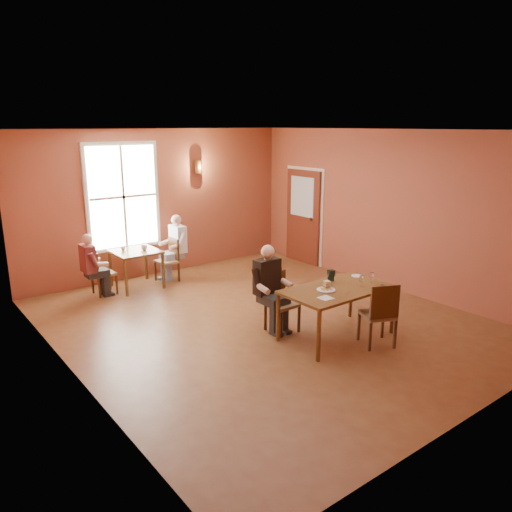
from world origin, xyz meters
TOP-DOWN VIEW (x-y plane):
  - ground at (0.00, 0.00)m, footprint 6.00×7.00m
  - wall_back at (0.00, 3.50)m, footprint 6.00×0.04m
  - wall_front at (0.00, -3.50)m, footprint 6.00×0.04m
  - wall_left at (-3.00, 0.00)m, footprint 0.04×7.00m
  - wall_right at (3.00, 0.00)m, footprint 0.04×7.00m
  - ceiling at (0.00, 0.00)m, footprint 6.00×7.00m
  - window at (-0.80, 3.45)m, footprint 1.36×0.10m
  - door at (2.94, 2.30)m, footprint 0.12×1.04m
  - wall_sconce at (0.90, 3.40)m, footprint 0.16×0.16m
  - main_table at (0.49, -1.12)m, footprint 1.63×0.92m
  - chair_diner_main at (-0.01, -0.47)m, footprint 0.40×0.40m
  - diner_main at (-0.01, -0.50)m, footprint 0.51×0.51m
  - chair_empty at (0.76, -1.66)m, footprint 0.56×0.56m
  - plate_food at (0.27, -1.10)m, footprint 0.32×0.32m
  - sandwich at (0.33, -1.06)m, footprint 0.10×0.10m
  - goblet_b at (1.09, -1.25)m, footprint 0.09×0.09m
  - goblet_c at (0.83, -1.28)m, footprint 0.08×0.08m
  - menu_stand at (0.65, -0.83)m, footprint 0.12×0.08m
  - knife at (0.44, -1.36)m, footprint 0.19×0.10m
  - napkin at (0.04, -1.33)m, footprint 0.19×0.19m
  - side_plate at (1.15, -0.90)m, footprint 0.21×0.21m
  - sunglasses at (1.07, -1.46)m, footprint 0.13×0.07m
  - second_table at (-0.87, 2.87)m, footprint 0.83×0.83m
  - chair_diner_white at (-0.22, 2.87)m, footprint 0.38×0.38m
  - diner_white at (-0.19, 2.87)m, footprint 0.51×0.51m
  - chair_diner_maroon at (-1.52, 2.87)m, footprint 0.37×0.37m
  - diner_maroon at (-1.55, 2.87)m, footprint 0.46×0.46m
  - cup_a at (-0.72, 2.81)m, footprint 0.14×0.14m
  - cup_b at (-1.06, 3.01)m, footprint 0.11×0.11m

SIDE VIEW (x-z plane):
  - ground at x=0.00m, z-range -0.01..0.01m
  - second_table at x=-0.87m, z-range 0.00..0.74m
  - main_table at x=0.49m, z-range 0.00..0.76m
  - chair_diner_maroon at x=-1.52m, z-range 0.00..0.83m
  - chair_diner_white at x=-0.22m, z-range 0.00..0.87m
  - chair_diner_main at x=-0.01m, z-range 0.00..0.91m
  - chair_empty at x=0.76m, z-range 0.00..0.95m
  - diner_maroon at x=-1.55m, z-range 0.00..1.16m
  - diner_white at x=-0.19m, z-range 0.00..1.27m
  - diner_main at x=-0.01m, z-range 0.00..1.28m
  - knife at x=0.44m, z-range 0.76..0.77m
  - napkin at x=0.04m, z-range 0.76..0.77m
  - side_plate at x=1.15m, z-range 0.76..0.78m
  - sunglasses at x=1.07m, z-range 0.76..0.78m
  - cup_b at x=-1.06m, z-range 0.74..0.82m
  - plate_food at x=0.27m, z-range 0.76..0.80m
  - cup_a at x=-0.72m, z-range 0.74..0.83m
  - sandwich at x=0.33m, z-range 0.76..0.87m
  - goblet_b at x=1.09m, z-range 0.76..0.94m
  - goblet_c at x=0.83m, z-range 0.76..0.94m
  - menu_stand at x=0.65m, z-range 0.76..0.94m
  - door at x=2.94m, z-range 0.00..2.10m
  - wall_back at x=0.00m, z-range 0.00..3.00m
  - wall_front at x=0.00m, z-range 0.00..3.00m
  - wall_left at x=-3.00m, z-range 0.00..3.00m
  - wall_right at x=3.00m, z-range 0.00..3.00m
  - window at x=-0.80m, z-range 0.72..2.68m
  - wall_sconce at x=0.90m, z-range 2.06..2.34m
  - ceiling at x=0.00m, z-range 2.98..3.02m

